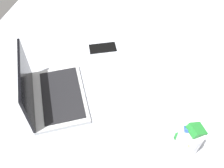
% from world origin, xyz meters
% --- Properties ---
extents(bed_mattress, '(1.80, 1.40, 0.18)m').
position_xyz_m(bed_mattress, '(0.00, 0.00, 0.09)').
color(bed_mattress, '#B7BCC6').
rests_on(bed_mattress, ground).
extents(laptop, '(0.40, 0.36, 0.23)m').
position_xyz_m(laptop, '(-0.12, 0.17, 0.22)').
color(laptop, '#B7BABC').
rests_on(laptop, bed_mattress).
extents(snack_cup, '(0.09, 0.10, 0.14)m').
position_xyz_m(snack_cup, '(-0.19, -0.42, 0.24)').
color(snack_cup, silver).
rests_on(snack_cup, bed_mattress).
extents(cell_phone, '(0.12, 0.16, 0.01)m').
position_xyz_m(cell_phone, '(0.25, 0.05, 0.18)').
color(cell_phone, black).
rests_on(cell_phone, bed_mattress).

